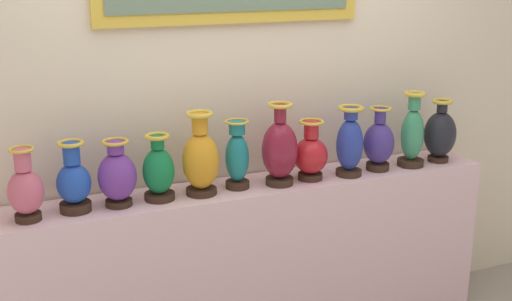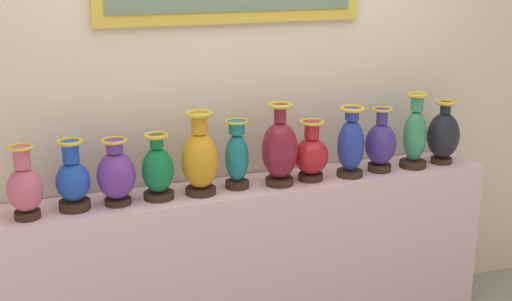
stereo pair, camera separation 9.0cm
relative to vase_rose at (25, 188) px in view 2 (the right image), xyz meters
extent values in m
cube|color=beige|center=(1.14, 0.05, -0.61)|extent=(2.68, 0.35, 0.92)
cube|color=beige|center=(1.14, 0.29, 0.29)|extent=(4.42, 0.10, 2.71)
cylinder|color=#382319|center=(0.00, 0.00, -0.13)|extent=(0.12, 0.12, 0.03)
ellipsoid|color=#CC5972|center=(0.00, 0.00, -0.01)|extent=(0.16, 0.16, 0.20)
cylinder|color=#CC5972|center=(0.00, 0.00, 0.14)|extent=(0.07, 0.07, 0.10)
torus|color=gold|center=(0.00, 0.00, 0.19)|extent=(0.11, 0.11, 0.02)
cylinder|color=#382319|center=(0.21, 0.03, -0.12)|extent=(0.15, 0.15, 0.04)
ellipsoid|color=#1E47B2|center=(0.21, 0.03, -0.01)|extent=(0.16, 0.16, 0.19)
cylinder|color=#1E47B2|center=(0.21, 0.03, 0.14)|extent=(0.08, 0.08, 0.10)
torus|color=gold|center=(0.21, 0.03, 0.18)|extent=(0.12, 0.12, 0.02)
cylinder|color=#382319|center=(0.42, 0.03, -0.13)|extent=(0.13, 0.13, 0.03)
ellipsoid|color=#6B3393|center=(0.42, 0.03, 0.00)|extent=(0.18, 0.18, 0.23)
cylinder|color=#6B3393|center=(0.42, 0.03, 0.14)|extent=(0.08, 0.08, 0.06)
torus|color=gold|center=(0.42, 0.03, 0.17)|extent=(0.13, 0.13, 0.02)
cylinder|color=#382319|center=(0.62, 0.03, -0.13)|extent=(0.15, 0.15, 0.03)
ellipsoid|color=#14723D|center=(0.62, 0.03, 0.00)|extent=(0.16, 0.16, 0.23)
cylinder|color=#14723D|center=(0.62, 0.03, 0.14)|extent=(0.07, 0.07, 0.06)
torus|color=gold|center=(0.62, 0.03, 0.18)|extent=(0.12, 0.12, 0.02)
cylinder|color=#382319|center=(0.83, 0.03, -0.13)|extent=(0.15, 0.15, 0.03)
ellipsoid|color=orange|center=(0.83, 0.03, 0.03)|extent=(0.18, 0.18, 0.28)
cylinder|color=orange|center=(0.83, 0.03, 0.22)|extent=(0.08, 0.08, 0.10)
torus|color=gold|center=(0.83, 0.03, 0.27)|extent=(0.14, 0.14, 0.02)
cylinder|color=#382319|center=(1.03, 0.04, -0.13)|extent=(0.12, 0.12, 0.04)
ellipsoid|color=#19727A|center=(1.03, 0.04, 0.02)|extent=(0.12, 0.12, 0.25)
cylinder|color=#19727A|center=(1.03, 0.04, 0.17)|extent=(0.08, 0.08, 0.06)
torus|color=gold|center=(1.03, 0.04, 0.21)|extent=(0.12, 0.12, 0.01)
cylinder|color=#382319|center=(1.25, 0.01, -0.13)|extent=(0.15, 0.15, 0.04)
ellipsoid|color=maroon|center=(1.25, 0.01, 0.04)|extent=(0.19, 0.19, 0.30)
cylinder|color=maroon|center=(1.25, 0.01, 0.23)|extent=(0.06, 0.06, 0.09)
torus|color=gold|center=(1.25, 0.01, 0.28)|extent=(0.13, 0.13, 0.02)
cylinder|color=#382319|center=(1.44, 0.02, -0.13)|extent=(0.13, 0.13, 0.03)
ellipsoid|color=red|center=(1.44, 0.02, -0.01)|extent=(0.18, 0.18, 0.19)
cylinder|color=red|center=(1.44, 0.02, 0.13)|extent=(0.08, 0.08, 0.09)
torus|color=gold|center=(1.44, 0.02, 0.17)|extent=(0.13, 0.13, 0.02)
cylinder|color=#382319|center=(1.67, 0.00, -0.13)|extent=(0.14, 0.14, 0.03)
ellipsoid|color=#263899|center=(1.67, 0.00, 0.03)|extent=(0.15, 0.15, 0.28)
cylinder|color=#263899|center=(1.67, 0.00, 0.20)|extent=(0.07, 0.07, 0.06)
torus|color=gold|center=(1.67, 0.00, 0.23)|extent=(0.14, 0.14, 0.02)
cylinder|color=#382319|center=(1.86, 0.02, -0.13)|extent=(0.13, 0.13, 0.04)
ellipsoid|color=#3F2D7F|center=(1.86, 0.02, 0.01)|extent=(0.17, 0.17, 0.23)
cylinder|color=#3F2D7F|center=(1.86, 0.02, 0.16)|extent=(0.06, 0.06, 0.08)
torus|color=gold|center=(1.86, 0.02, 0.20)|extent=(0.12, 0.12, 0.01)
cylinder|color=#382319|center=(2.08, 0.01, -0.13)|extent=(0.15, 0.15, 0.04)
ellipsoid|color=#388C60|center=(2.08, 0.01, 0.04)|extent=(0.13, 0.13, 0.29)
cylinder|color=#388C60|center=(2.08, 0.01, 0.23)|extent=(0.07, 0.07, 0.09)
torus|color=gold|center=(2.08, 0.01, 0.27)|extent=(0.12, 0.12, 0.02)
cylinder|color=#382319|center=(2.28, 0.02, -0.13)|extent=(0.12, 0.12, 0.03)
ellipsoid|color=black|center=(2.28, 0.02, 0.02)|extent=(0.18, 0.18, 0.26)
cylinder|color=black|center=(2.28, 0.02, 0.18)|extent=(0.06, 0.06, 0.06)
torus|color=gold|center=(2.28, 0.02, 0.21)|extent=(0.12, 0.12, 0.02)
camera|label=1|loc=(-0.12, -2.94, 0.99)|focal=45.98mm
camera|label=2|loc=(-0.04, -2.97, 0.99)|focal=45.98mm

